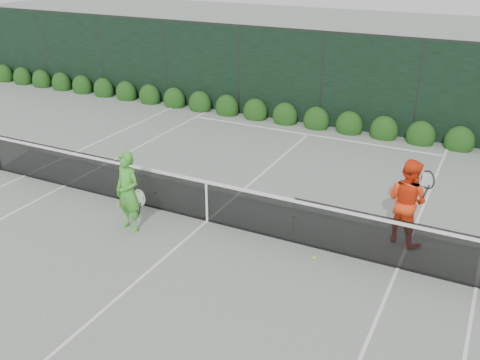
% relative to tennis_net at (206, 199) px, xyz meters
% --- Properties ---
extents(ground, '(80.00, 80.00, 0.00)m').
position_rel_tennis_net_xyz_m(ground, '(0.02, 0.00, -0.53)').
color(ground, gray).
rests_on(ground, ground).
extents(tennis_net, '(12.90, 0.10, 1.07)m').
position_rel_tennis_net_xyz_m(tennis_net, '(0.00, 0.00, 0.00)').
color(tennis_net, black).
rests_on(tennis_net, ground).
extents(player_woman, '(0.71, 0.55, 1.74)m').
position_rel_tennis_net_xyz_m(player_woman, '(-1.26, -1.01, 0.34)').
color(player_woman, green).
rests_on(player_woman, ground).
extents(player_man, '(1.07, 0.98, 1.79)m').
position_rel_tennis_net_xyz_m(player_man, '(3.99, 1.08, 0.36)').
color(player_man, '#FF4115').
rests_on(player_man, ground).
extents(court_lines, '(11.03, 23.83, 0.01)m').
position_rel_tennis_net_xyz_m(court_lines, '(0.02, 0.00, -0.53)').
color(court_lines, white).
rests_on(court_lines, ground).
extents(windscreen_fence, '(32.00, 21.07, 3.06)m').
position_rel_tennis_net_xyz_m(windscreen_fence, '(0.02, -2.71, 0.98)').
color(windscreen_fence, black).
rests_on(windscreen_fence, ground).
extents(hedge_row, '(31.66, 0.65, 0.94)m').
position_rel_tennis_net_xyz_m(hedge_row, '(0.02, 7.15, -0.30)').
color(hedge_row, '#173A0F').
rests_on(hedge_row, ground).
extents(tennis_balls, '(4.87, 1.49, 0.07)m').
position_rel_tennis_net_xyz_m(tennis_balls, '(0.03, 0.21, -0.50)').
color(tennis_balls, '#C7EA34').
rests_on(tennis_balls, ground).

